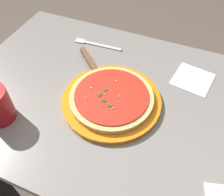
# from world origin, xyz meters

# --- Properties ---
(ground_plane) EXTENTS (5.00, 5.00, 0.00)m
(ground_plane) POSITION_xyz_m (0.00, 0.00, 0.00)
(ground_plane) COLOR brown
(restaurant_table) EXTENTS (1.02, 0.70, 0.74)m
(restaurant_table) POSITION_xyz_m (0.00, 0.00, 0.59)
(restaurant_table) COLOR black
(restaurant_table) RESTS_ON ground_plane
(serving_plate) EXTENTS (0.30, 0.30, 0.01)m
(serving_plate) POSITION_xyz_m (0.00, -0.02, 0.75)
(serving_plate) COLOR orange
(serving_plate) RESTS_ON restaurant_table
(pizza) EXTENTS (0.25, 0.25, 0.02)m
(pizza) POSITION_xyz_m (0.00, -0.02, 0.77)
(pizza) COLOR #DBB26B
(pizza) RESTS_ON serving_plate
(pizza_server) EXTENTS (0.19, 0.18, 0.01)m
(pizza_server) POSITION_xyz_m (-0.11, 0.08, 0.76)
(pizza_server) COLOR silver
(pizza_server) RESTS_ON serving_plate
(napkin_loose_left) EXTENTS (0.14, 0.14, 0.00)m
(napkin_loose_left) POSITION_xyz_m (0.21, 0.18, 0.74)
(napkin_loose_left) COLOR white
(napkin_loose_left) RESTS_ON restaurant_table
(fork) EXTENTS (0.19, 0.03, 0.00)m
(fork) POSITION_xyz_m (-0.17, 0.22, 0.74)
(fork) COLOR silver
(fork) RESTS_ON restaurant_table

